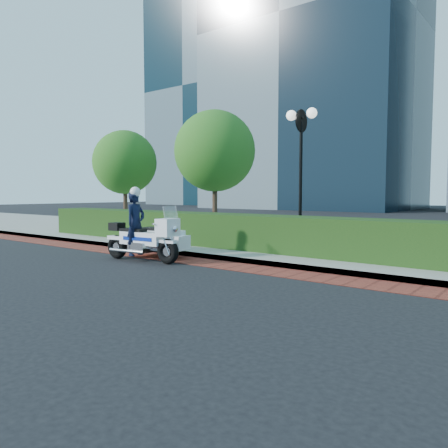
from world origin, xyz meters
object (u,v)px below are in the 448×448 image
Objects in this scene: tree_a at (125,162)px; police_motorcycle at (147,235)px; lamppost at (301,155)px; tree_b at (215,151)px.

tree_a reaches higher than police_motorcycle.
tree_a reaches higher than lamppost.
lamppost is 0.92× the size of tree_a.
tree_a is at bearing 172.59° from lamppost.
police_motorcycle is at bearing -35.76° from tree_a.
lamppost is 0.86× the size of tree_b.
lamppost is 10.09m from tree_a.
tree_a is 5.50m from tree_b.
tree_b is (-4.50, 1.30, 0.48)m from lamppost.
police_motorcycle is (-2.34, -4.21, -2.29)m from lamppost.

